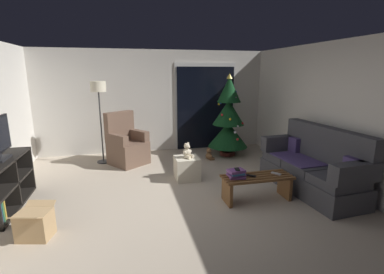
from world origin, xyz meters
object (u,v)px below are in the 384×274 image
at_px(remote_black, 251,176).
at_px(ottoman, 187,168).
at_px(cell_phone, 237,169).
at_px(cardboard_box_open_near_shelf, 35,224).
at_px(floor_lamp, 99,94).
at_px(media_shelf, 0,187).
at_px(christmas_tree, 228,120).
at_px(book_stack, 237,174).
at_px(remote_silver, 276,174).
at_px(teddy_bear_cream, 187,151).
at_px(armchair, 127,146).
at_px(couch, 313,167).
at_px(coffee_table, 257,184).
at_px(teddy_bear_chestnut_by_tree, 209,155).

distance_m(remote_black, ottoman, 1.38).
height_order(cell_phone, cardboard_box_open_near_shelf, cell_phone).
relative_size(cell_phone, ottoman, 0.33).
height_order(floor_lamp, media_shelf, floor_lamp).
bearing_deg(christmas_tree, book_stack, -107.64).
distance_m(remote_black, remote_silver, 0.43).
distance_m(book_stack, teddy_bear_cream, 1.24).
bearing_deg(floor_lamp, armchair, -20.99).
bearing_deg(christmas_tree, armchair, -177.94).
bearing_deg(couch, coffee_table, -172.53).
xyz_separation_m(cell_phone, media_shelf, (-3.41, 0.56, -0.18)).
xyz_separation_m(couch, coffee_table, (-1.10, -0.14, -0.13)).
height_order(book_stack, teddy_bear_chestnut_by_tree, book_stack).
distance_m(armchair, cardboard_box_open_near_shelf, 2.91).
bearing_deg(book_stack, remote_silver, 0.03).
distance_m(ottoman, cardboard_box_open_near_shelf, 2.65).
xyz_separation_m(christmas_tree, cardboard_box_open_near_shelf, (-3.50, -2.76, -0.68)).
height_order(book_stack, cardboard_box_open_near_shelf, book_stack).
bearing_deg(teddy_bear_cream, christmas_tree, 45.29).
height_order(book_stack, floor_lamp, floor_lamp).
height_order(couch, media_shelf, couch).
distance_m(book_stack, christmas_tree, 2.58).
bearing_deg(floor_lamp, remote_silver, -42.29).
relative_size(book_stack, christmas_tree, 0.15).
xyz_separation_m(coffee_table, armchair, (-1.95, 2.34, 0.13)).
height_order(couch, ottoman, couch).
relative_size(couch, cell_phone, 13.79).
distance_m(remote_black, cell_phone, 0.27).
relative_size(couch, media_shelf, 1.42).
xyz_separation_m(book_stack, cardboard_box_open_near_shelf, (-2.73, -0.33, -0.29)).
relative_size(cell_phone, teddy_bear_chestnut_by_tree, 0.50).
distance_m(floor_lamp, ottoman, 2.49).
bearing_deg(teddy_bear_cream, floor_lamp, 138.71).
bearing_deg(remote_silver, teddy_bear_chestnut_by_tree, 68.07).
relative_size(armchair, ottoman, 2.57).
xyz_separation_m(armchair, teddy_bear_cream, (1.09, -1.21, 0.14)).
xyz_separation_m(book_stack, armchair, (-1.61, 2.34, -0.07)).
relative_size(couch, teddy_bear_cream, 6.96).
relative_size(floor_lamp, teddy_bear_chestnut_by_tree, 6.25).
relative_size(floor_lamp, teddy_bear_cream, 6.25).
bearing_deg(media_shelf, remote_silver, -7.71).
distance_m(book_stack, cell_phone, 0.07).
height_order(remote_silver, armchair, armchair).
relative_size(armchair, teddy_bear_chestnut_by_tree, 3.96).
height_order(couch, armchair, armchair).
height_order(remote_silver, cardboard_box_open_near_shelf, remote_silver).
bearing_deg(cell_phone, floor_lamp, 142.16).
bearing_deg(christmas_tree, floor_lamp, 177.76).
relative_size(teddy_bear_cream, teddy_bear_chestnut_by_tree, 1.00).
bearing_deg(cardboard_box_open_near_shelf, ottoman, 33.60).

